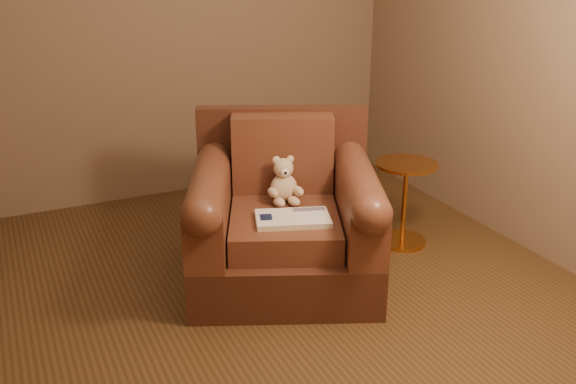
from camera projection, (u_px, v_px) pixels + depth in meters
name	position (u px, v px, depth m)	size (l,w,h in m)	color
floor	(249.00, 311.00, 3.60)	(4.00, 4.00, 0.00)	#4F351B
armchair	(284.00, 220.00, 3.85)	(1.39, 1.36, 0.97)	#472417
teddy_bear	(284.00, 184.00, 3.87)	(0.20, 0.24, 0.29)	beige
guidebook	(293.00, 219.00, 3.61)	(0.48, 0.37, 0.03)	beige
side_table	(404.00, 201.00, 4.31)	(0.41, 0.41, 0.58)	orange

